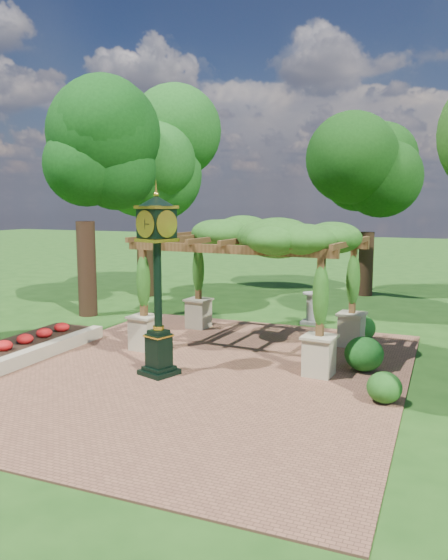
% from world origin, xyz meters
% --- Properties ---
extents(ground, '(120.00, 120.00, 0.00)m').
position_xyz_m(ground, '(0.00, 0.00, 0.00)').
color(ground, '#1E4714').
rests_on(ground, ground).
extents(brick_plaza, '(10.00, 12.00, 0.04)m').
position_xyz_m(brick_plaza, '(0.00, 1.00, 0.02)').
color(brick_plaza, brown).
rests_on(brick_plaza, ground).
extents(border_wall, '(0.35, 5.00, 0.40)m').
position_xyz_m(border_wall, '(-4.60, 0.50, 0.20)').
color(border_wall, '#C6B793').
rests_on(border_wall, ground).
extents(flower_bed, '(1.50, 5.00, 0.36)m').
position_xyz_m(flower_bed, '(-5.50, 0.50, 0.18)').
color(flower_bed, red).
rests_on(flower_bed, ground).
extents(pedestal_clock, '(1.14, 1.14, 4.54)m').
position_xyz_m(pedestal_clock, '(-0.88, 0.34, 2.72)').
color(pedestal_clock, black).
rests_on(pedestal_clock, brick_plaza).
extents(pergola, '(6.46, 4.37, 3.88)m').
position_xyz_m(pergola, '(0.35, 3.62, 3.18)').
color(pergola, '#B7AD88').
rests_on(pergola, brick_plaza).
extents(sundial, '(0.65, 0.65, 1.14)m').
position_xyz_m(sundial, '(1.24, 7.67, 0.50)').
color(sundial, gray).
rests_on(sundial, ground).
extents(shrub_front, '(0.85, 0.85, 0.68)m').
position_xyz_m(shrub_front, '(4.58, 0.45, 0.38)').
color(shrub_front, '#1E5317').
rests_on(shrub_front, brick_plaza).
extents(shrub_mid, '(1.15, 1.15, 0.89)m').
position_xyz_m(shrub_mid, '(3.84, 2.59, 0.48)').
color(shrub_mid, '#195818').
rests_on(shrub_mid, brick_plaza).
extents(shrub_back, '(1.13, 1.13, 0.84)m').
position_xyz_m(shrub_back, '(3.30, 5.65, 0.46)').
color(shrub_back, '#246C1F').
rests_on(shrub_back, brick_plaza).
extents(tree_west_near, '(3.93, 3.93, 9.35)m').
position_xyz_m(tree_west_near, '(-7.07, 5.84, 6.39)').
color(tree_west_near, '#382116').
rests_on(tree_west_near, ground).
extents(tree_west_far, '(4.22, 4.22, 9.37)m').
position_xyz_m(tree_west_far, '(-7.31, 10.60, 6.41)').
color(tree_west_far, '#302213').
rests_on(tree_west_far, ground).
extents(tree_north, '(4.05, 4.05, 7.67)m').
position_xyz_m(tree_north, '(2.16, 14.66, 5.26)').
color(tree_north, '#362215').
rests_on(tree_north, ground).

